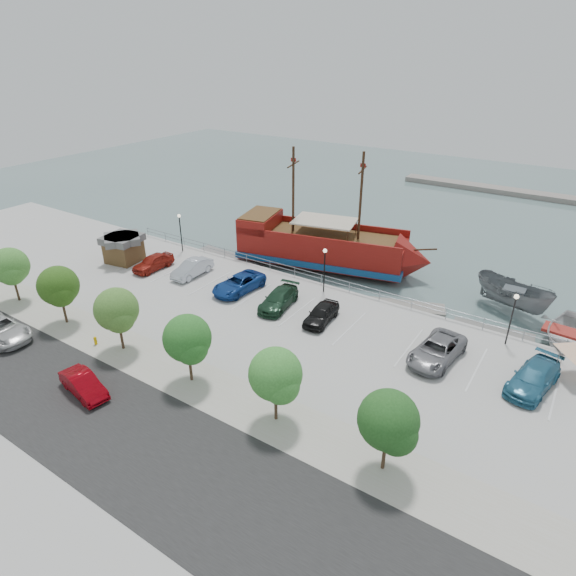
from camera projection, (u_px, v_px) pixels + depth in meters
The scene contains 31 objects.
ground at pixel (285, 332), 40.31m from camera, with size 160.00×160.00×0.00m, color slate.
land_slab at pixel (57, 508), 24.46m from camera, with size 100.00×58.00×1.20m, color #B0B0AF.
street at pixel (133, 439), 27.92m from camera, with size 100.00×8.00×0.04m, color black.
sidewalk at pixel (203, 385), 32.39m from camera, with size 100.00×4.00×0.05m, color #ACA593.
seawall_railing at pixel (330, 281), 45.45m from camera, with size 50.00×0.06×1.00m.
far_shore at pixel (529, 194), 76.29m from camera, with size 40.00×3.00×0.80m, color gray.
pirate_ship at pixel (335, 249), 50.96m from camera, with size 21.06×9.87×13.05m.
patrol_boat at pixel (513, 297), 42.84m from camera, with size 2.73×7.26×2.81m, color slate.
speedboat at pixel (570, 337), 38.16m from camera, with size 5.32×7.45×1.54m, color beige.
dock_west at pixel (225, 257), 54.02m from camera, with size 7.63×2.18×0.44m, color slate.
dock_mid at pixel (403, 307), 43.73m from camera, with size 7.29×2.08×0.42m, color gray.
dock_east at pixel (493, 332), 39.93m from camera, with size 6.38×1.82×0.36m, color slate.
shed at pixel (123, 248), 50.43m from camera, with size 3.93×3.93×2.84m.
street_sedan at pixel (83, 384), 31.35m from camera, with size 1.48×4.24×1.40m, color #89020B.
fire_hydrant at pixel (95, 340), 36.61m from camera, with size 0.25×0.25×0.71m.
lamp_post_left at pixel (180, 226), 52.21m from camera, with size 0.36×0.36×4.28m.
lamp_post_mid at pixel (325, 263), 43.39m from camera, with size 0.36×0.36×4.28m.
lamp_post_right at pixel (513, 311), 35.55m from camera, with size 0.36×0.36×4.28m.
tree_a at pixel (10, 268), 41.57m from camera, with size 3.30×3.20×5.00m.
tree_b at pixel (59, 288), 38.14m from camera, with size 3.30×3.20×5.00m.
tree_c at pixel (117, 311), 34.71m from camera, with size 3.30×3.20×5.00m.
tree_d at pixel (188, 341), 31.28m from camera, with size 3.30×3.20×5.00m.
tree_e at pixel (277, 377), 27.85m from camera, with size 3.30×3.20×5.00m.
tree_f at pixel (390, 423), 24.42m from camera, with size 3.30×3.20×5.00m.
parked_car_a at pixel (153, 262), 48.88m from camera, with size 1.84×4.56×1.55m, color maroon.
parked_car_b at pixel (192, 268), 47.55m from camera, with size 1.64×4.69×1.55m, color silver.
parked_car_c at pixel (239, 284), 44.51m from camera, with size 2.54×5.51×1.53m, color navy.
parked_car_d at pixel (279, 299), 41.82m from camera, with size 2.08×5.12×1.49m, color #1A3A25.
parked_car_e at pixel (321, 314), 39.55m from camera, with size 1.76×4.38×1.49m, color black.
parked_car_g at pixel (437, 350), 34.69m from camera, with size 2.65×5.74×1.60m, color gray.
parked_car_h at pixel (534, 378), 31.83m from camera, with size 2.23×5.48×1.59m, color #2A6A89.
Camera 1 is at (19.06, -28.56, 20.44)m, focal length 30.00 mm.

